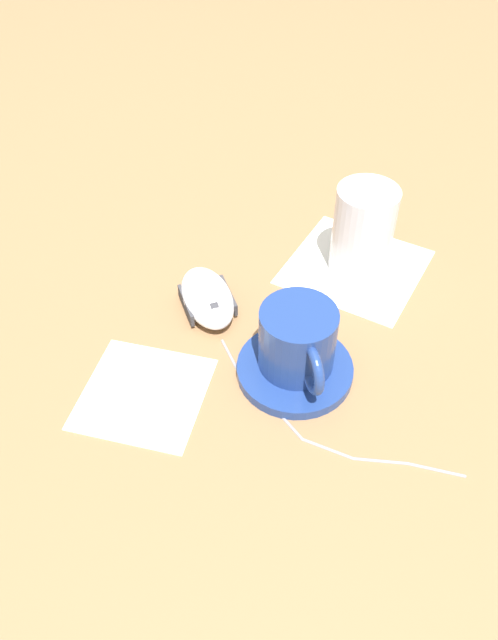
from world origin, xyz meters
name	(u,v)px	position (x,y,z in m)	size (l,w,h in m)	color
ground_plane	(279,299)	(0.00, 0.00, 0.00)	(3.00, 3.00, 0.00)	olive
saucer	(295,369)	(0.04, -0.11, 0.01)	(0.12, 0.12, 0.01)	navy
coffee_cup	(298,340)	(0.04, -0.10, 0.05)	(0.08, 0.10, 0.07)	navy
computer_mouse	(207,297)	(-0.08, -0.04, 0.02)	(0.10, 0.12, 0.03)	silver
mouse_cable	(316,421)	(0.07, -0.16, 0.00)	(0.27, 0.12, 0.00)	gray
napkin_under_glass	(355,267)	(0.08, 0.08, 0.00)	(0.16, 0.16, 0.00)	silver
drinking_glass	(363,230)	(0.08, 0.08, 0.06)	(0.07, 0.07, 0.11)	silver
napkin_spare	(144,393)	(-0.10, -0.18, 0.00)	(0.12, 0.12, 0.00)	silver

